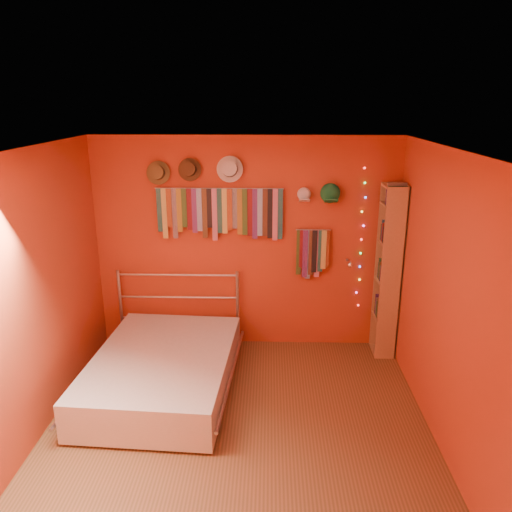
# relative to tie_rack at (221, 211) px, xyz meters

# --- Properties ---
(ground) EXTENTS (3.50, 3.50, 0.00)m
(ground) POSITION_rel_tie_rack_xyz_m (0.28, -1.68, -1.67)
(ground) COLOR brown
(ground) RESTS_ON ground
(back_wall) EXTENTS (3.50, 0.02, 2.50)m
(back_wall) POSITION_rel_tie_rack_xyz_m (0.28, 0.07, -0.42)
(back_wall) COLOR #9F3619
(back_wall) RESTS_ON ground
(right_wall) EXTENTS (0.02, 3.50, 2.50)m
(right_wall) POSITION_rel_tie_rack_xyz_m (2.03, -1.68, -0.42)
(right_wall) COLOR #9F3619
(right_wall) RESTS_ON ground
(left_wall) EXTENTS (0.02, 3.50, 2.50)m
(left_wall) POSITION_rel_tie_rack_xyz_m (-1.47, -1.68, -0.42)
(left_wall) COLOR #9F3619
(left_wall) RESTS_ON ground
(ceiling) EXTENTS (3.50, 3.50, 0.02)m
(ceiling) POSITION_rel_tie_rack_xyz_m (0.28, -1.68, 0.83)
(ceiling) COLOR white
(ceiling) RESTS_ON back_wall
(tie_rack) EXTENTS (1.45, 0.03, 0.60)m
(tie_rack) POSITION_rel_tie_rack_xyz_m (0.00, 0.00, 0.00)
(tie_rack) COLOR #B1B1B6
(tie_rack) RESTS_ON back_wall
(small_tie_rack) EXTENTS (0.40, 0.03, 0.59)m
(small_tie_rack) POSITION_rel_tie_rack_xyz_m (1.05, 0.00, -0.47)
(small_tie_rack) COLOR #B1B1B6
(small_tie_rack) RESTS_ON back_wall
(fedora_olive) EXTENTS (0.26, 0.14, 0.26)m
(fedora_olive) POSITION_rel_tie_rack_xyz_m (-0.69, -0.03, 0.43)
(fedora_olive) COLOR brown
(fedora_olive) RESTS_ON back_wall
(fedora_brown) EXTENTS (0.25, 0.14, 0.25)m
(fedora_brown) POSITION_rel_tie_rack_xyz_m (-0.33, -0.03, 0.47)
(fedora_brown) COLOR #4E341B
(fedora_brown) RESTS_ON back_wall
(fedora_white) EXTENTS (0.29, 0.16, 0.29)m
(fedora_white) POSITION_rel_tie_rack_xyz_m (0.11, -0.03, 0.48)
(fedora_white) COLOR silver
(fedora_white) RESTS_ON back_wall
(cap_white) EXTENTS (0.17, 0.21, 0.17)m
(cap_white) POSITION_rel_tie_rack_xyz_m (0.93, 0.01, 0.19)
(cap_white) COLOR white
(cap_white) RESTS_ON back_wall
(cap_green) EXTENTS (0.20, 0.25, 0.20)m
(cap_green) POSITION_rel_tie_rack_xyz_m (1.22, 0.01, 0.20)
(cap_green) COLOR #1A783E
(cap_green) RESTS_ON back_wall
(fairy_lights) EXTENTS (0.06, 0.02, 1.66)m
(fairy_lights) POSITION_rel_tie_rack_xyz_m (1.61, 0.03, -0.33)
(fairy_lights) COLOR #FF3333
(fairy_lights) RESTS_ON back_wall
(reading_lamp) EXTENTS (0.06, 0.27, 0.08)m
(reading_lamp) POSITION_rel_tie_rack_xyz_m (1.46, -0.14, -0.57)
(reading_lamp) COLOR #B1B1B6
(reading_lamp) RESTS_ON back_wall
(bookshelf) EXTENTS (0.25, 0.34, 2.00)m
(bookshelf) POSITION_rel_tie_rack_xyz_m (1.94, -0.15, -0.65)
(bookshelf) COLOR #A76F4B
(bookshelf) RESTS_ON ground
(bed) EXTENTS (1.56, 2.02, 0.95)m
(bed) POSITION_rel_tie_rack_xyz_m (-0.52, -1.03, -1.44)
(bed) COLOR #B1B1B6
(bed) RESTS_ON ground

